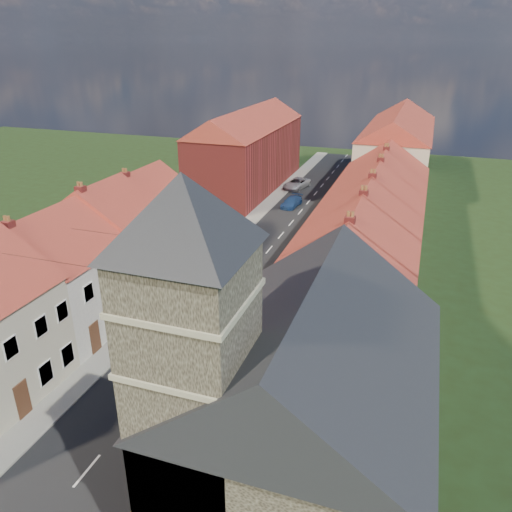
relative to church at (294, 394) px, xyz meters
The scene contains 22 objects.
ground 11.54m from the church, 160.45° to the right, with size 160.00×160.00×0.00m, color #1D3517.
road 28.87m from the church, 109.33° to the left, with size 7.00×90.00×0.02m, color black.
pavement_left 30.57m from the church, 117.29° to the left, with size 1.80×90.00×0.12m, color #ABA69B.
pavement_right 27.75m from the church, 100.53° to the left, with size 1.80×90.00×0.12m, color #ABA69B.
church is the anchor object (origin of this frame).
cottage_r_tudor 9.48m from the church, 90.57° to the left, with size 8.30×5.20×9.00m.
cottage_r_white_near 14.84m from the church, 90.23° to the left, with size 8.30×6.00×9.00m.
cottage_r_cream_mid 20.22m from the church, 90.17° to the left, with size 8.30×5.20×9.00m.
cottage_r_pink 25.61m from the church, 90.13° to the left, with size 8.30×6.00×9.00m.
cottage_r_white_far 31.00m from the church, 90.11° to the left, with size 8.30×5.20×9.00m.
cottage_r_cream_far 36.40m from the church, 90.09° to the left, with size 8.30×6.00×9.00m.
cottage_l_white 20.61m from the church, 155.20° to the left, with size 8.30×6.90×8.80m.
cottage_l_brick_mid 23.81m from the church, 141.73° to the left, with size 8.30×5.70×9.10m.
cottage_l_pink 27.78m from the church, 132.28° to the left, with size 8.30×6.30×8.80m.
block_right_far 51.68m from the church, 90.07° to the left, with size 8.30×24.20×10.50m.
block_left_far 50.27m from the church, 111.79° to the left, with size 8.30×24.20×10.50m.
lamppost 21.38m from the church, 128.30° to the left, with size 0.88×0.15×6.00m.
car_near 13.99m from the church, 148.74° to the left, with size 1.64×4.07×1.39m, color black.
car_mid 22.94m from the church, 120.47° to the left, with size 1.45×4.17×1.37m, color #A0A2A8.
car_far 42.08m from the church, 105.08° to the left, with size 1.62×3.99×1.16m, color navy.
car_distant 49.97m from the church, 104.33° to the left, with size 2.27×4.93×1.37m, color #ABACB3.
pedestrian_right 13.32m from the church, 110.20° to the left, with size 0.72×0.56×1.49m, color black.
Camera 1 is at (13.00, -11.73, 18.35)m, focal length 35.00 mm.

